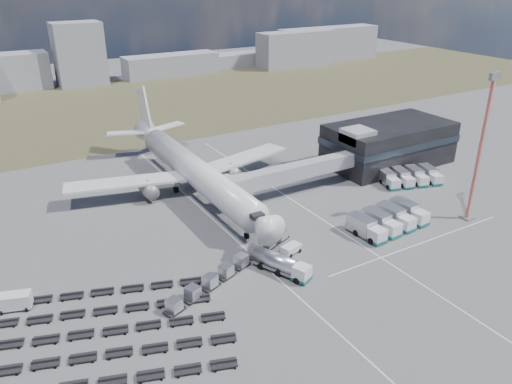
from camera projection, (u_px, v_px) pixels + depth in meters
ground at (274, 262)px, 81.53m from camera, size 420.00×420.00×0.00m
grass_strip at (99, 110)px, 167.91m from camera, size 420.00×90.00×0.01m
lane_markings at (311, 239)px, 88.40m from camera, size 47.12×110.00×0.01m
terminal at (388, 143)px, 120.26m from camera, size 30.40×16.40×11.00m
jet_bridge at (286, 174)px, 102.84m from camera, size 30.30×3.80×7.05m
airliner at (192, 169)px, 104.78m from camera, size 51.59×64.53×17.62m
skyline at (53, 67)px, 192.50m from camera, size 308.12×25.73×25.63m
fuel_tanker at (281, 264)px, 77.93m from camera, size 6.20×10.07×3.20m
pushback_tug at (291, 249)px, 83.73m from camera, size 3.68×2.64×1.49m
utility_van at (14, 302)px, 69.77m from camera, size 5.08×3.43×2.46m
catering_truck at (231, 184)px, 107.50m from camera, size 2.94×5.94×2.63m
service_trucks_near at (388, 220)px, 91.41m from camera, size 14.73×8.86×3.15m
service_trucks_far at (410, 177)px, 110.62m from camera, size 14.16×10.31×2.82m
uld_row at (234, 266)px, 78.33m from camera, size 27.25×12.23×1.93m
baggage_dollies at (98, 334)px, 64.97m from camera, size 37.00×28.91×0.78m
floodlight_mast at (480, 150)px, 89.86m from camera, size 2.62×2.14×27.75m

